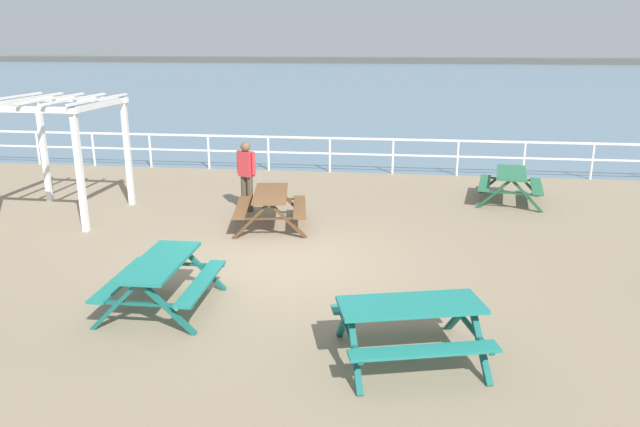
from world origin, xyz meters
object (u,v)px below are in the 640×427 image
picnic_table_mid_centre (161,272)px  picnic_table_far_left (511,179)px  picnic_table_far_right (410,317)px  visitor (246,172)px  picnic_table_near_right (271,201)px  lattice_pergola (56,129)px

picnic_table_mid_centre → picnic_table_far_left: size_ratio=0.90×
picnic_table_far_right → picnic_table_mid_centre: bearing=149.1°
picnic_table_mid_centre → visitor: 5.45m
picnic_table_near_right → picnic_table_far_left: size_ratio=1.00×
picnic_table_mid_centre → lattice_pergola: lattice_pergola is taller
visitor → picnic_table_mid_centre: bearing=-154.8°
picnic_table_near_right → picnic_table_far_left: (5.50, 2.84, 0.00)m
picnic_table_far_left → lattice_pergola: 10.83m
picnic_table_mid_centre → picnic_table_far_left: same height
picnic_table_near_right → picnic_table_far_right: 6.06m
picnic_table_far_right → visitor: visitor is taller
picnic_table_near_right → picnic_table_mid_centre: same height
picnic_table_mid_centre → lattice_pergola: 6.34m
picnic_table_near_right → lattice_pergola: size_ratio=0.75×
visitor → lattice_pergola: lattice_pergola is taller
picnic_table_far_left → visitor: visitor is taller
lattice_pergola → picnic_table_far_right: bearing=-34.5°
picnic_table_mid_centre → picnic_table_far_left: 9.48m
picnic_table_far_left → picnic_table_far_right: same height
picnic_table_mid_centre → picnic_table_far_right: size_ratio=0.86×
picnic_table_near_right → picnic_table_mid_centre: size_ratio=1.11×
picnic_table_far_right → lattice_pergola: 9.76m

